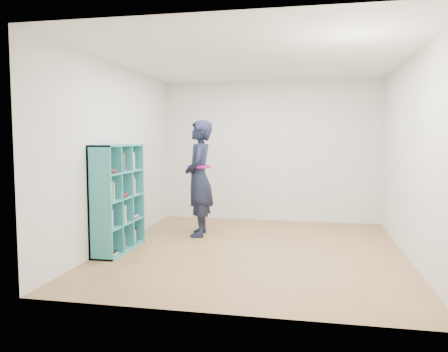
# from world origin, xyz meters

# --- Properties ---
(floor) EXTENTS (4.50, 4.50, 0.00)m
(floor) POSITION_xyz_m (0.00, 0.00, 0.00)
(floor) COLOR olive
(floor) RESTS_ON ground
(ceiling) EXTENTS (4.50, 4.50, 0.00)m
(ceiling) POSITION_xyz_m (0.00, 0.00, 2.60)
(ceiling) COLOR white
(ceiling) RESTS_ON wall_back
(wall_left) EXTENTS (0.02, 4.50, 2.60)m
(wall_left) POSITION_xyz_m (-2.00, 0.00, 1.30)
(wall_left) COLOR silver
(wall_left) RESTS_ON floor
(wall_right) EXTENTS (0.02, 4.50, 2.60)m
(wall_right) POSITION_xyz_m (2.00, 0.00, 1.30)
(wall_right) COLOR silver
(wall_right) RESTS_ON floor
(wall_back) EXTENTS (4.00, 0.02, 2.60)m
(wall_back) POSITION_xyz_m (0.00, 2.25, 1.30)
(wall_back) COLOR silver
(wall_back) RESTS_ON floor
(wall_front) EXTENTS (4.00, 0.02, 2.60)m
(wall_front) POSITION_xyz_m (0.00, -2.25, 1.30)
(wall_front) COLOR silver
(wall_front) RESTS_ON floor
(bookshelf) EXTENTS (0.32, 1.09, 1.46)m
(bookshelf) POSITION_xyz_m (-1.86, -0.37, 0.71)
(bookshelf) COLOR teal
(bookshelf) RESTS_ON floor
(person) EXTENTS (0.54, 0.73, 1.83)m
(person) POSITION_xyz_m (-0.98, 0.75, 0.92)
(person) COLOR black
(person) RESTS_ON floor
(smartphone) EXTENTS (0.06, 0.11, 0.14)m
(smartphone) POSITION_xyz_m (-1.13, 0.82, 1.03)
(smartphone) COLOR silver
(smartphone) RESTS_ON person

